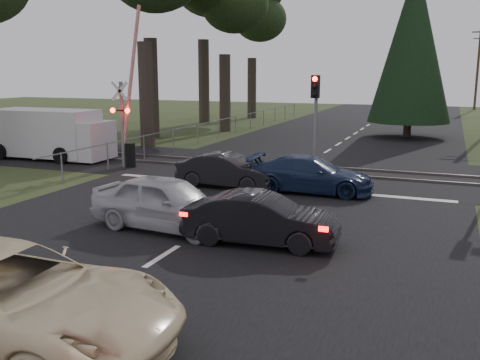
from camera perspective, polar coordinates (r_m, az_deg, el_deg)
The scene contains 18 objects.
ground at distance 12.76m, azimuth -8.30°, elevation -8.08°, with size 120.00×120.00×0.00m, color #2C391A.
road at distance 21.70m, azimuth 4.83°, elevation 0.21°, with size 14.00×100.00×0.01m, color black.
rail_corridor at distance 23.59m, azimuth 6.23°, elevation 1.10°, with size 120.00×8.00×0.01m, color black.
stop_line at distance 20.02m, azimuth 3.35°, elevation -0.71°, with size 13.00×0.35×0.00m, color silver.
rail_near at distance 22.82m, azimuth 5.70°, elevation 0.87°, with size 120.00×0.12×0.10m, color #59544C.
rail_far at distance 24.34m, azimuth 6.72°, elevation 1.52°, with size 120.00×0.12×0.10m, color #59544C.
crossing_signal at distance 24.28m, azimuth -12.01°, elevation 6.11°, with size 1.62×0.38×6.96m.
traffic_signal_center at distance 21.72m, azimuth 8.02°, elevation 7.61°, with size 0.32×0.48×4.10m.
utility_pole_far at distance 65.45m, azimuth 24.04°, elevation 11.00°, with size 1.80×0.26×9.00m.
euc_tree_e at distance 49.71m, azimuth 1.31°, elevation 17.63°, with size 6.00×6.00×13.20m.
conifer_tree at distance 36.53m, azimuth 17.94°, elevation 13.74°, with size 5.20×5.20×11.00m.
fence_left at distance 35.95m, azimuth -1.39°, elevation 4.76°, with size 0.10×36.00×1.20m, color slate, non-canonical shape.
cream_coupe at distance 9.20m, azimuth -24.18°, elevation -11.60°, with size 2.68×5.80×1.61m, color beige.
dark_hatchback at distance 13.34m, azimuth 2.24°, elevation -4.23°, with size 1.35×3.86×1.27m, color black.
silver_car at distance 14.67m, azimuth -7.82°, elevation -2.45°, with size 1.74×4.33×1.48m, color #ABAEB3.
blue_sedan at distance 19.17m, azimuth 7.55°, elevation 0.57°, with size 1.80×4.42×1.28m, color #172546.
dark_car_far at distance 19.83m, azimuth -1.34°, elevation 0.99°, with size 1.32×3.79×1.25m, color black.
white_van at distance 27.82m, azimuth -19.39°, elevation 4.64°, with size 6.21×2.51×2.41m.
Camera 1 is at (6.04, -10.40, 4.27)m, focal length 40.00 mm.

